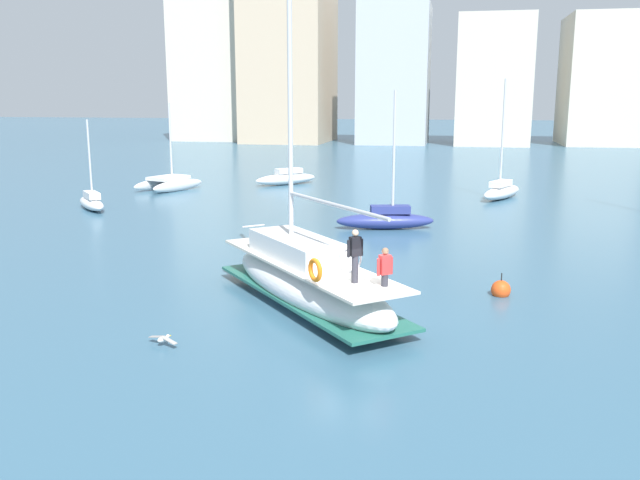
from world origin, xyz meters
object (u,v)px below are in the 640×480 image
Objects in this scene: moored_cutter_left at (386,219)px; mooring_buoy at (501,290)px; moored_sloop_near at (286,177)px; seagull at (163,339)px; moored_catamaran at (502,190)px; moored_cutter_right at (169,182)px; main_sailboat at (307,278)px; moored_sloop_far at (92,202)px.

moored_cutter_left is 12.54m from mooring_buoy.
moored_sloop_near is 8.50× the size of seagull.
moored_cutter_left is (-6.63, -12.33, -0.03)m from moored_catamaran.
moored_cutter_right is at bearing 145.32° from moored_cutter_left.
main_sailboat is 23.85m from moored_sloop_far.
moored_sloop_near is at bearing 105.31° from main_sailboat.
moored_cutter_left is at bearing -8.46° from moored_sloop_far.
seagull is at bearing -66.61° from moored_cutter_right.
moored_catamaran is at bearing 73.33° from main_sailboat.
mooring_buoy is at bearing -31.02° from moored_sloop_far.
main_sailboat is 6.83m from mooring_buoy.
main_sailboat is 13.86m from moored_cutter_left.
seagull is 1.06× the size of mooring_buoy.
seagull is at bearing -56.14° from moored_sloop_far.
moored_cutter_right is (-7.81, -4.84, -0.02)m from moored_sloop_near.
mooring_buoy is (5.17, -11.43, -0.34)m from moored_cutter_left.
moored_sloop_far is at bearing 148.98° from mooring_buoy.
moored_cutter_left reaches higher than mooring_buoy.
seagull is (-3.10, -4.46, -0.71)m from main_sailboat.
mooring_buoy is (14.77, -28.31, -0.38)m from moored_sloop_near.
moored_cutter_right is at bearing -148.19° from moored_sloop_near.
moored_catamaran reaches higher than mooring_buoy.
moored_catamaran is 23.80m from mooring_buoy.
seagull is at bearing -124.79° from main_sailboat.
seagull is at bearing -103.25° from moored_cutter_left.
seagull is 11.67m from mooring_buoy.
main_sailboat is at bearing -43.89° from moored_sloop_far.
mooring_buoy is (6.37, 2.37, -0.71)m from main_sailboat.
moored_cutter_right is (-16.21, 25.85, -0.34)m from main_sailboat.
moored_sloop_near is at bearing 31.81° from moored_cutter_right.
moored_sloop_near reaches higher than moored_cutter_left.
moored_cutter_left is 1.12× the size of moored_cutter_right.
main_sailboat is at bearing -57.91° from moored_cutter_right.
mooring_buoy is (22.58, -23.47, -0.37)m from moored_cutter_right.
moored_sloop_far is (-8.79, -14.15, -0.11)m from moored_sloop_near.
moored_cutter_right is (-24.03, -0.29, -0.00)m from moored_catamaran.
moored_cutter_left is (9.60, -16.89, -0.04)m from moored_sloop_near.
moored_cutter_left is (1.20, 13.80, -0.36)m from main_sailboat.
moored_catamaran is at bearing 0.68° from moored_cutter_right.
moored_sloop_near is at bearing 119.62° from moored_cutter_left.
main_sailboat is 5.48m from seagull.
mooring_buoy is (23.55, -14.16, -0.27)m from moored_sloop_far.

